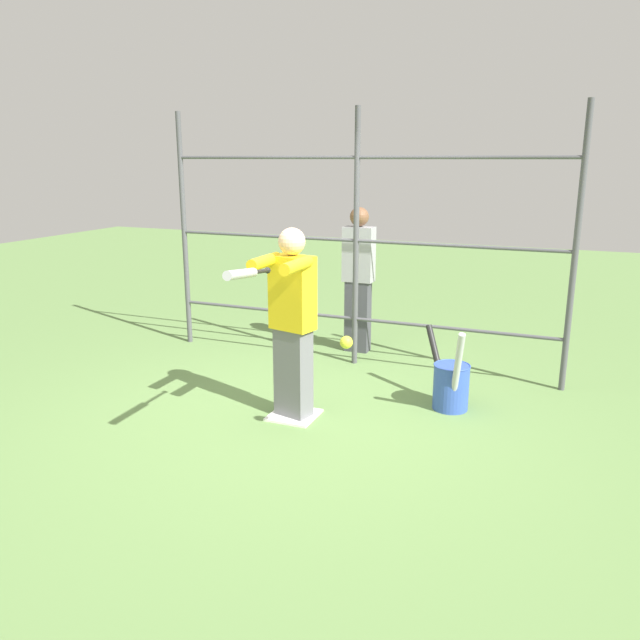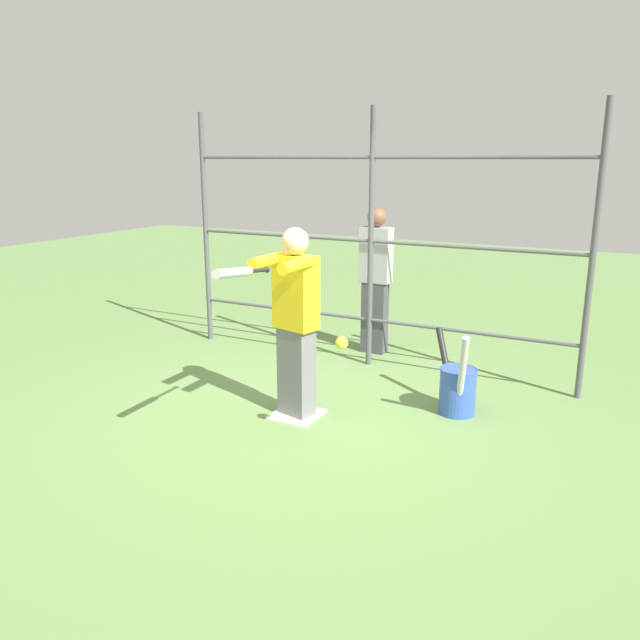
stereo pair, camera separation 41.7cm
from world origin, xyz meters
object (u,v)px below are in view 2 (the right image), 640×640
(baseball_bat_swinging, at_px, (238,272))
(bystander_behind_fence, at_px, (376,279))
(batter, at_px, (295,318))
(softball_in_flight, at_px, (342,343))
(bat_bucket, at_px, (457,388))

(baseball_bat_swinging, xyz_separation_m, bystander_behind_fence, (0.21, -3.00, -0.57))
(batter, height_order, baseball_bat_swinging, batter)
(softball_in_flight, bearing_deg, bat_bucket, -115.90)
(baseball_bat_swinging, distance_m, softball_in_flight, 0.93)
(bystander_behind_fence, bearing_deg, softball_in_flight, 107.16)
(bystander_behind_fence, bearing_deg, batter, 93.36)
(bat_bucket, bearing_deg, softball_in_flight, 64.10)
(batter, relative_size, softball_in_flight, 17.24)
(batter, bearing_deg, bystander_behind_fence, -86.64)
(baseball_bat_swinging, height_order, softball_in_flight, baseball_bat_swinging)
(bat_bucket, relative_size, bystander_behind_fence, 0.48)
(bystander_behind_fence, bearing_deg, bat_bucket, 135.18)
(baseball_bat_swinging, bearing_deg, bystander_behind_fence, -86.00)
(baseball_bat_swinging, xyz_separation_m, softball_in_flight, (-0.57, -0.48, -0.56))
(softball_in_flight, bearing_deg, baseball_bat_swinging, 39.94)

